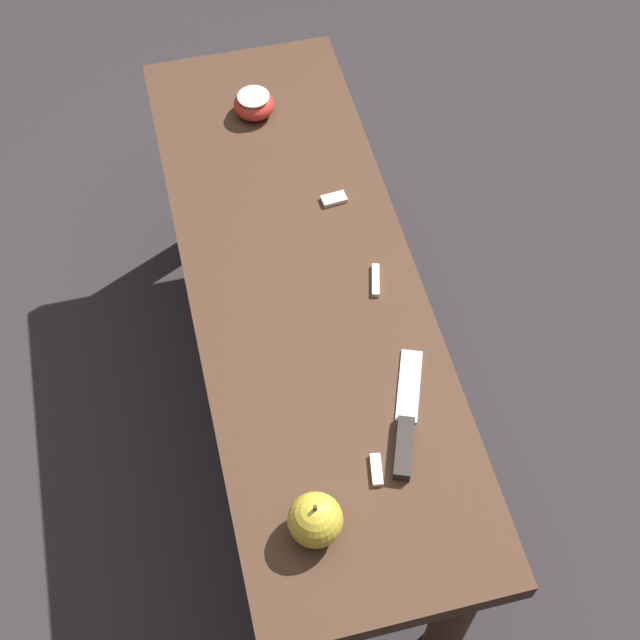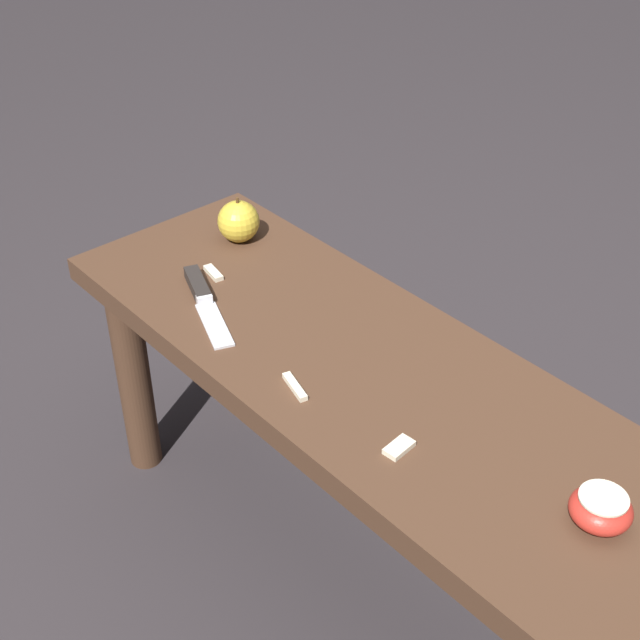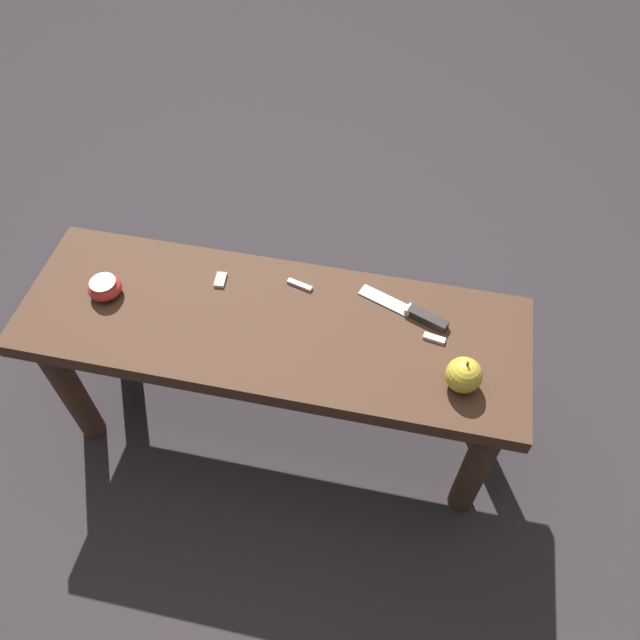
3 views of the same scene
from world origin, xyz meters
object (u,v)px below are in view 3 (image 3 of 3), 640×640
(apple_whole, at_px, (464,375))
(apple_cut, at_px, (105,287))
(knife, at_px, (416,313))
(wooden_bench, at_px, (273,344))

(apple_whole, bearing_deg, apple_cut, -5.73)
(knife, xyz_separation_m, apple_cut, (0.69, 0.08, 0.01))
(wooden_bench, relative_size, apple_cut, 15.06)
(apple_cut, bearing_deg, knife, -173.53)
(apple_whole, xyz_separation_m, apple_cut, (0.80, -0.08, -0.02))
(knife, distance_m, apple_whole, 0.20)
(wooden_bench, relative_size, apple_whole, 13.49)
(wooden_bench, height_order, apple_whole, apple_whole)
(knife, relative_size, apple_cut, 2.79)
(wooden_bench, xyz_separation_m, apple_cut, (0.38, -0.00, 0.11))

